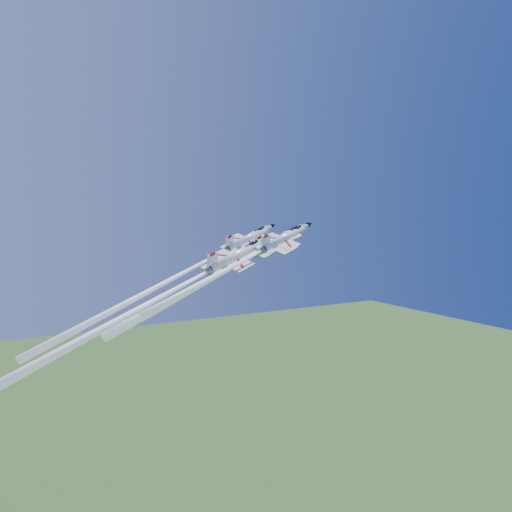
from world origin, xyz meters
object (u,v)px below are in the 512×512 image
jet_left (170,280)px  jet_right (239,263)px  jet_lead (225,271)px  jet_slot (153,301)px

jet_left → jet_right: size_ratio=1.37×
jet_lead → jet_right: (-0.20, -6.43, 2.09)m
jet_left → jet_right: bearing=31.0°
jet_right → jet_slot: (-16.39, 2.36, -6.27)m
jet_right → jet_slot: size_ratio=0.71×
jet_lead → jet_slot: size_ratio=0.88×
jet_left → jet_slot: jet_left is taller
jet_left → jet_lead: bearing=54.9°
jet_lead → jet_left: jet_left is taller
jet_right → jet_slot: bearing=-109.0°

